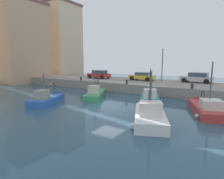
{
  "coord_description": "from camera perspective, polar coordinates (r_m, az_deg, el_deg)",
  "views": [
    {
      "loc": [
        -14.04,
        -9.45,
        4.13
      ],
      "look_at": [
        2.18,
        0.97,
        1.2
      ],
      "focal_mm": 29.78,
      "sensor_mm": 36.0,
      "label": 1
    }
  ],
  "objects": [
    {
      "name": "parked_car_yellow",
      "position": [
        29.28,
        9.27,
        4.08
      ],
      "size": [
        2.03,
        3.88,
        1.26
      ],
      "color": "gold",
      "rests_on": "quay_wall"
    },
    {
      "name": "mooring_bollard_south",
      "position": [
        21.83,
        23.38,
        0.94
      ],
      "size": [
        0.28,
        0.28,
        0.55
      ],
      "primitive_type": "cylinder",
      "color": "#2D2D33",
      "rests_on": "quay_wall"
    },
    {
      "name": "quay_streetlamp",
      "position": [
        28.38,
        15.25,
        9.0
      ],
      "size": [
        0.36,
        0.36,
        4.83
      ],
      "color": "#38383D",
      "rests_on": "quay_wall"
    },
    {
      "name": "fishing_boat_blue",
      "position": [
        20.0,
        -18.75,
        -3.39
      ],
      "size": [
        5.69,
        3.88,
        3.82
      ],
      "color": "#2D60B7",
      "rests_on": "ground"
    },
    {
      "name": "waterfront_building_west",
      "position": [
        47.39,
        -15.81,
        13.82
      ],
      "size": [
        7.63,
        8.76,
        17.29
      ],
      "color": "beige",
      "rests_on": "ground"
    },
    {
      "name": "fishing_boat_teal",
      "position": [
        19.79,
        11.45,
        -3.21
      ],
      "size": [
        6.31,
        3.84,
        4.23
      ],
      "color": "teal",
      "rests_on": "ground"
    },
    {
      "name": "water_surface",
      "position": [
        17.42,
        -1.18,
        -5.07
      ],
      "size": [
        80.0,
        80.0,
        0.0
      ],
      "primitive_type": "plane",
      "color": "#2D5166",
      "rests_on": "ground"
    },
    {
      "name": "quay_wall",
      "position": [
        27.46,
        12.32,
        1.06
      ],
      "size": [
        9.0,
        56.0,
        1.2
      ],
      "primitive_type": "cube",
      "color": "gray",
      "rests_on": "ground"
    },
    {
      "name": "fishing_boat_red",
      "position": [
        17.15,
        26.73,
        -5.86
      ],
      "size": [
        6.39,
        3.87,
        4.98
      ],
      "color": "#BC3833",
      "rests_on": "ground"
    },
    {
      "name": "waterfront_building_east_mid",
      "position": [
        41.12,
        -25.97,
        12.83
      ],
      "size": [
        8.77,
        7.02,
        15.45
      ],
      "color": "tan",
      "rests_on": "ground"
    },
    {
      "name": "parked_car_red",
      "position": [
        32.4,
        -3.99,
        4.71
      ],
      "size": [
        2.12,
        4.18,
        1.41
      ],
      "color": "red",
      "rests_on": "quay_wall"
    },
    {
      "name": "mooring_bollard_mid",
      "position": [
        24.41,
        4.54,
        2.37
      ],
      "size": [
        0.28,
        0.28,
        0.55
      ],
      "primitive_type": "cylinder",
      "color": "#2D2D33",
      "rests_on": "quay_wall"
    },
    {
      "name": "parked_car_silver",
      "position": [
        28.37,
        24.66,
        3.38
      ],
      "size": [
        2.22,
        4.32,
        1.4
      ],
      "color": "#B7B7BC",
      "rests_on": "quay_wall"
    },
    {
      "name": "fishing_boat_green",
      "position": [
        22.21,
        -4.86,
        -1.79
      ],
      "size": [
        6.7,
        4.52,
        3.88
      ],
      "color": "#388951",
      "rests_on": "ground"
    },
    {
      "name": "fishing_boat_white",
      "position": [
        13.63,
        11.39,
        -8.64
      ],
      "size": [
        6.3,
        4.17,
        4.4
      ],
      "color": "white",
      "rests_on": "ground"
    },
    {
      "name": "mooring_bollard_north",
      "position": [
        29.03,
        -9.53,
        3.28
      ],
      "size": [
        0.28,
        0.28,
        0.55
      ],
      "primitive_type": "cylinder",
      "color": "#2D2D33",
      "rests_on": "quay_wall"
    }
  ]
}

